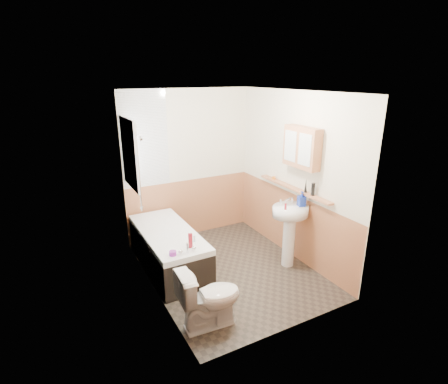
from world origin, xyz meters
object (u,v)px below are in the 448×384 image
at_px(bathtub, 169,248).
at_px(sink, 290,224).
at_px(toilet, 209,298).
at_px(medicine_cabinet, 302,147).
at_px(pine_shelf, 293,188).

xyz_separation_m(bathtub, sink, (1.57, -0.79, 0.37)).
bearing_deg(toilet, bathtub, 2.71).
relative_size(bathtub, sink, 1.59).
distance_m(toilet, sink, 1.75).
bearing_deg(toilet, medicine_cabinet, -64.64).
distance_m(bathtub, sink, 1.79).
distance_m(pine_shelf, medicine_cabinet, 0.66).
relative_size(toilet, sink, 0.68).
bearing_deg(sink, toilet, -161.13).
bearing_deg(sink, pine_shelf, 43.69).
xyz_separation_m(toilet, sink, (1.60, 0.63, 0.31)).
relative_size(sink, medicine_cabinet, 1.67).
xyz_separation_m(bathtub, toilet, (-0.03, -1.42, 0.05)).
xyz_separation_m(sink, pine_shelf, (0.20, 0.21, 0.44)).
height_order(toilet, medicine_cabinet, medicine_cabinet).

